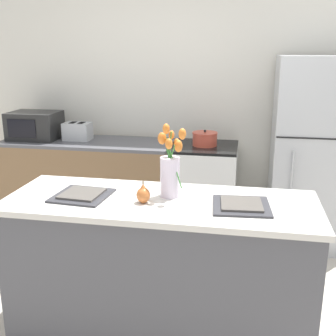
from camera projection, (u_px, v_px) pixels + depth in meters
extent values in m
plane|color=beige|center=(161.00, 336.00, 2.67)|extent=(10.00, 10.00, 0.00)
cube|color=silver|center=(200.00, 91.00, 4.19)|extent=(5.20, 0.08, 2.70)
cube|color=#4C4C51|center=(160.00, 274.00, 2.55)|extent=(1.76, 0.62, 0.89)
cube|color=beige|center=(160.00, 203.00, 2.42)|extent=(1.80, 0.66, 0.03)
cube|color=brown|center=(90.00, 185.00, 4.25)|extent=(1.68, 0.60, 0.85)
cube|color=#515156|center=(87.00, 142.00, 4.13)|extent=(1.68, 0.60, 0.03)
cube|color=silver|center=(204.00, 192.00, 4.05)|extent=(0.60, 0.60, 0.86)
cube|color=black|center=(205.00, 147.00, 3.93)|extent=(0.60, 0.60, 0.02)
cube|color=black|center=(200.00, 206.00, 3.77)|extent=(0.42, 0.01, 0.28)
cube|color=#B7BABC|center=(311.00, 154.00, 3.76)|extent=(0.68, 0.64, 1.70)
cube|color=black|center=(319.00, 139.00, 3.40)|extent=(0.67, 0.01, 0.01)
cylinder|color=#B2B5B7|center=(290.00, 193.00, 3.55)|extent=(0.02, 0.02, 0.74)
cylinder|color=silver|center=(170.00, 177.00, 2.44)|extent=(0.11, 0.11, 0.24)
cylinder|color=#3D8438|center=(172.00, 168.00, 2.42)|extent=(0.08, 0.02, 0.22)
ellipsoid|color=orange|center=(178.00, 146.00, 2.37)|extent=(0.05, 0.05, 0.07)
cylinder|color=#3D8438|center=(172.00, 166.00, 2.43)|extent=(0.05, 0.05, 0.24)
ellipsoid|color=orange|center=(177.00, 143.00, 2.41)|extent=(0.03, 0.03, 0.05)
cylinder|color=#3D8438|center=(171.00, 162.00, 2.43)|extent=(0.01, 0.05, 0.28)
ellipsoid|color=orange|center=(172.00, 135.00, 2.41)|extent=(0.03, 0.03, 0.05)
cylinder|color=#3D8438|center=(168.00, 164.00, 2.43)|extent=(0.09, 0.06, 0.25)
ellipsoid|color=orange|center=(162.00, 138.00, 2.42)|extent=(0.05, 0.05, 0.07)
cylinder|color=#3D8438|center=(167.00, 165.00, 2.43)|extent=(0.05, 0.01, 0.26)
ellipsoid|color=orange|center=(163.00, 138.00, 2.39)|extent=(0.05, 0.05, 0.07)
cylinder|color=#3D8438|center=(169.00, 160.00, 2.41)|extent=(0.03, 0.04, 0.33)
ellipsoid|color=orange|center=(166.00, 129.00, 2.35)|extent=(0.04, 0.04, 0.06)
cylinder|color=#3D8438|center=(169.00, 167.00, 2.40)|extent=(0.01, 0.07, 0.25)
ellipsoid|color=orange|center=(169.00, 144.00, 2.34)|extent=(0.04, 0.04, 0.06)
cylinder|color=#3D8438|center=(173.00, 161.00, 2.40)|extent=(0.12, 0.09, 0.30)
ellipsoid|color=orange|center=(182.00, 134.00, 2.30)|extent=(0.04, 0.04, 0.06)
ellipsoid|color=#C66B33|center=(143.00, 195.00, 2.36)|extent=(0.08, 0.08, 0.09)
cone|color=#C66B33|center=(143.00, 187.00, 2.35)|extent=(0.04, 0.04, 0.04)
cylinder|color=brown|center=(143.00, 183.00, 2.34)|extent=(0.01, 0.01, 0.02)
cube|color=#333338|center=(82.00, 195.00, 2.47)|extent=(0.33, 0.33, 0.01)
cube|color=#514C47|center=(82.00, 194.00, 2.47)|extent=(0.24, 0.24, 0.01)
cube|color=#333338|center=(241.00, 206.00, 2.31)|extent=(0.33, 0.33, 0.01)
cube|color=#514C47|center=(241.00, 204.00, 2.30)|extent=(0.24, 0.24, 0.01)
cube|color=#B7BABC|center=(78.00, 131.00, 4.15)|extent=(0.26, 0.18, 0.17)
cube|color=black|center=(73.00, 123.00, 4.14)|extent=(0.05, 0.11, 0.01)
cube|color=black|center=(81.00, 123.00, 4.12)|extent=(0.05, 0.11, 0.01)
cube|color=black|center=(64.00, 128.00, 4.17)|extent=(0.02, 0.02, 0.02)
cylinder|color=#CC4C38|center=(205.00, 140.00, 3.91)|extent=(0.23, 0.23, 0.11)
cylinder|color=#CC4C38|center=(205.00, 133.00, 3.90)|extent=(0.23, 0.23, 0.01)
sphere|color=black|center=(205.00, 131.00, 3.89)|extent=(0.02, 0.02, 0.02)
cube|color=black|center=(35.00, 125.00, 4.19)|extent=(0.48, 0.36, 0.27)
cube|color=black|center=(22.00, 129.00, 4.02)|extent=(0.29, 0.01, 0.18)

